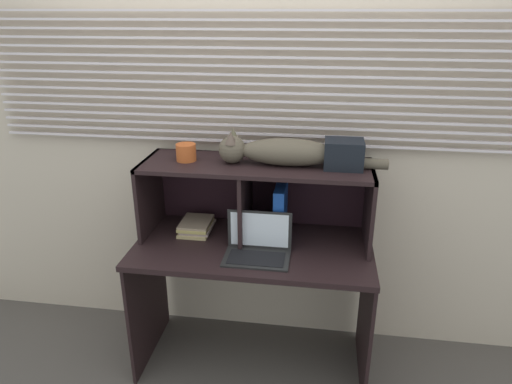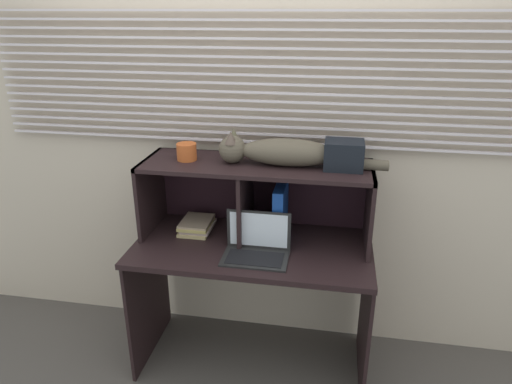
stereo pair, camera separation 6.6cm
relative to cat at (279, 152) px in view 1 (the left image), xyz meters
The scene contains 10 objects.
ground_plane 1.30m from the cat, 111.70° to the right, with size 4.40×4.40×0.00m, color #4C4742.
back_panel_with_blinds 0.27m from the cat, 116.01° to the left, with size 4.40×0.08×2.50m.
desk 0.67m from the cat, 137.43° to the right, with size 1.26×0.64×0.77m.
hutch_shelf_unit 0.23m from the cat, 165.71° to the left, with size 1.21×0.40×0.42m.
cat is the anchor object (origin of this frame).
laptop 0.50m from the cat, 110.14° to the right, with size 0.33×0.21×0.22m.
binder_upright 0.33m from the cat, ahead, with size 0.05×0.26×0.31m, color #163F96.
book_stack 0.65m from the cat, behind, with size 0.17×0.21×0.06m.
small_basket 0.49m from the cat, behind, with size 0.10×0.10×0.09m, color #BD5424.
storage_box 0.32m from the cat, ahead, with size 0.19×0.16×0.14m, color black.
Camera 1 is at (0.33, -1.95, 1.94)m, focal length 32.41 mm.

